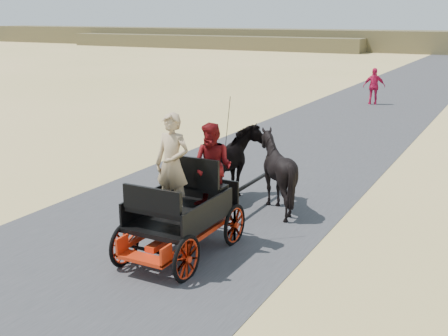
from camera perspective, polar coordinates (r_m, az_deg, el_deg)
The scene contains 9 objects.
ground at distance 9.08m, azimuth -18.15°, elevation -12.62°, with size 140.00×140.00×0.00m, color tan.
road at distance 9.08m, azimuth -18.16°, elevation -12.59°, with size 6.00×140.00×0.01m, color #38383A.
ridge_near at distance 73.00m, azimuth -1.70°, elevation 12.68°, with size 40.00×4.00×1.60m, color brown.
carriage at distance 10.08m, azimuth -4.29°, elevation -6.74°, with size 1.30×2.40×0.72m, color black, non-canonical shape.
horse_left at distance 12.66m, azimuth 0.77°, elevation 0.25°, with size 0.91×2.01×1.70m, color black.
horse_right at distance 12.22m, azimuth 5.36°, elevation -0.37°, with size 1.37×1.54×1.70m, color black.
driver_man at distance 9.82m, azimuth -5.27°, elevation 0.40°, with size 0.66×0.43×1.80m, color tan.
passenger_woman at distance 10.06m, azimuth -1.16°, elevation 0.15°, with size 0.77×0.60×1.58m, color #660C0F.
pedestrian at distance 27.74m, azimuth 15.00°, elevation 8.02°, with size 1.01×0.42×1.73m, color #CA1748.
Camera 1 is at (6.00, -5.42, 4.14)m, focal length 45.00 mm.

